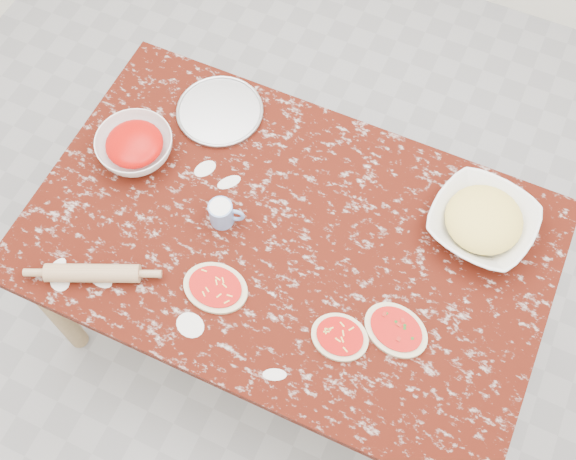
# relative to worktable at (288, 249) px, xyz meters

# --- Properties ---
(ground) EXTENTS (4.00, 4.00, 0.00)m
(ground) POSITION_rel_worktable_xyz_m (0.00, 0.00, -0.67)
(ground) COLOR gray
(worktable) EXTENTS (1.60, 1.00, 0.75)m
(worktable) POSITION_rel_worktable_xyz_m (0.00, 0.00, 0.00)
(worktable) COLOR #370D06
(worktable) RESTS_ON ground
(pizza_tray) EXTENTS (0.37, 0.37, 0.01)m
(pizza_tray) POSITION_rel_worktable_xyz_m (-0.40, 0.33, 0.09)
(pizza_tray) COLOR #B2B2B7
(pizza_tray) RESTS_ON worktable
(sauce_bowl) EXTENTS (0.33, 0.33, 0.08)m
(sauce_bowl) POSITION_rel_worktable_xyz_m (-0.58, 0.08, 0.12)
(sauce_bowl) COLOR white
(sauce_bowl) RESTS_ON worktable
(cheese_bowl) EXTENTS (0.36, 0.36, 0.08)m
(cheese_bowl) POSITION_rel_worktable_xyz_m (0.53, 0.27, 0.12)
(cheese_bowl) COLOR white
(cheese_bowl) RESTS_ON worktable
(flour_mug) EXTENTS (0.11, 0.08, 0.09)m
(flour_mug) POSITION_rel_worktable_xyz_m (-0.21, -0.03, 0.13)
(flour_mug) COLOR #6E8DCA
(flour_mug) RESTS_ON worktable
(pizza_left) EXTENTS (0.20, 0.16, 0.02)m
(pizza_left) POSITION_rel_worktable_xyz_m (-0.13, -0.24, 0.09)
(pizza_left) COLOR beige
(pizza_left) RESTS_ON worktable
(pizza_mid) EXTENTS (0.17, 0.14, 0.02)m
(pizza_mid) POSITION_rel_worktable_xyz_m (0.27, -0.23, 0.09)
(pizza_mid) COLOR beige
(pizza_mid) RESTS_ON worktable
(pizza_right) EXTENTS (0.23, 0.19, 0.02)m
(pizza_right) POSITION_rel_worktable_xyz_m (0.41, -0.15, 0.09)
(pizza_right) COLOR beige
(pizza_right) RESTS_ON worktable
(rolling_pin) EXTENTS (0.28, 0.16, 0.06)m
(rolling_pin) POSITION_rel_worktable_xyz_m (-0.47, -0.36, 0.11)
(rolling_pin) COLOR tan
(rolling_pin) RESTS_ON worktable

